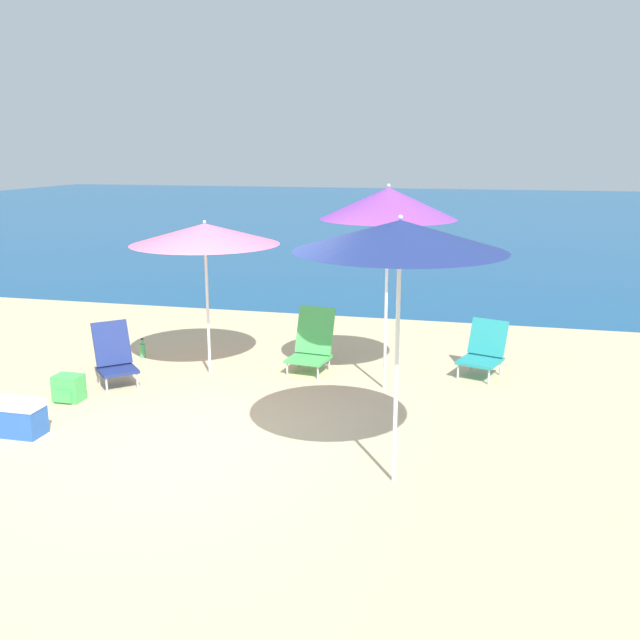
% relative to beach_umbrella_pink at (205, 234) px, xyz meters
% --- Properties ---
extents(ground_plane, '(60.00, 60.00, 0.00)m').
position_rel_beach_umbrella_pink_xyz_m(ground_plane, '(0.84, -2.21, -1.80)').
color(ground_plane, '#D1BA89').
extents(sea_water, '(60.00, 40.00, 0.01)m').
position_rel_beach_umbrella_pink_xyz_m(sea_water, '(0.84, 23.53, -1.79)').
color(sea_water, navy).
rests_on(sea_water, ground).
extents(beach_umbrella_pink, '(1.85, 1.85, 1.97)m').
position_rel_beach_umbrella_pink_xyz_m(beach_umbrella_pink, '(0.00, 0.00, 0.00)').
color(beach_umbrella_pink, white).
rests_on(beach_umbrella_pink, ground).
extents(beach_umbrella_navy, '(1.74, 1.74, 2.31)m').
position_rel_beach_umbrella_pink_xyz_m(beach_umbrella_navy, '(2.72, -2.49, 0.34)').
color(beach_umbrella_navy, white).
rests_on(beach_umbrella_navy, ground).
extents(beach_umbrella_purple, '(1.57, 1.57, 2.43)m').
position_rel_beach_umbrella_pink_xyz_m(beach_umbrella_purple, '(2.27, -0.06, 0.42)').
color(beach_umbrella_purple, white).
rests_on(beach_umbrella_purple, ground).
extents(beach_chair_green, '(0.57, 0.65, 0.81)m').
position_rel_beach_umbrella_pink_xyz_m(beach_chair_green, '(1.25, 0.45, -1.43)').
color(beach_chair_green, silver).
rests_on(beach_chair_green, ground).
extents(beach_chair_teal, '(0.64, 0.73, 0.69)m').
position_rel_beach_umbrella_pink_xyz_m(beach_chair_teal, '(3.42, 0.77, -1.47)').
color(beach_chair_teal, silver).
rests_on(beach_chair_teal, ground).
extents(beach_chair_navy, '(0.68, 0.68, 0.76)m').
position_rel_beach_umbrella_pink_xyz_m(beach_chair_navy, '(-0.95, -0.69, -1.43)').
color(beach_chair_navy, silver).
rests_on(beach_chair_navy, ground).
extents(backpack_green, '(0.31, 0.26, 0.30)m').
position_rel_beach_umbrella_pink_xyz_m(backpack_green, '(-1.18, -1.34, -1.65)').
color(backpack_green, '#47B756').
rests_on(backpack_green, ground).
extents(water_bottle, '(0.08, 0.08, 0.27)m').
position_rel_beach_umbrella_pink_xyz_m(water_bottle, '(-1.18, 0.45, -1.69)').
color(water_bottle, '#4CB266').
rests_on(water_bottle, ground).
extents(cooler_box, '(0.51, 0.29, 0.37)m').
position_rel_beach_umbrella_pink_xyz_m(cooler_box, '(-1.10, -2.35, -1.61)').
color(cooler_box, '#2859B2').
rests_on(cooler_box, ground).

